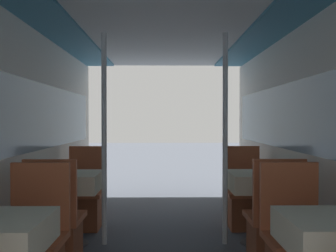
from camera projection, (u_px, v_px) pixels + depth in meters
name	position (u px, v px, depth m)	size (l,w,h in m)	color
wall_left	(11.00, 139.00, 3.27)	(0.05, 6.59, 2.25)	silver
wall_right	(318.00, 139.00, 3.30)	(0.05, 6.59, 2.25)	silver
ceiling_panel	(165.00, 9.00, 3.27)	(2.71, 6.59, 0.07)	silver
dining_table_left_1	(72.00, 184.00, 3.97)	(0.58, 0.58, 0.76)	#4C4C51
chair_left_near_1	(56.00, 234.00, 3.37)	(0.46, 0.46, 0.99)	brown
chair_left_far_1	(85.00, 204.00, 4.58)	(0.46, 0.46, 0.99)	brown
support_pole_left_1	(104.00, 139.00, 3.97)	(0.06, 0.06, 2.25)	silver
dining_table_right_0	(334.00, 238.00, 2.18)	(0.58, 0.58, 0.76)	#4C4C51
dining_table_right_1	(257.00, 184.00, 4.00)	(0.58, 0.58, 0.76)	#4C4C51
chair_right_near_1	(273.00, 233.00, 3.40)	(0.46, 0.46, 0.99)	brown
chair_right_far_1	(244.00, 204.00, 4.61)	(0.46, 0.46, 0.99)	brown
support_pole_right_1	(225.00, 139.00, 3.98)	(0.06, 0.06, 2.25)	silver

